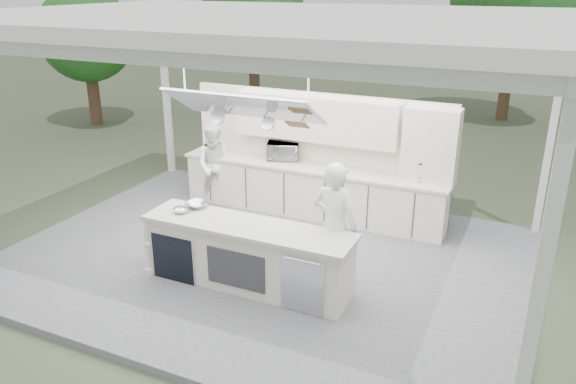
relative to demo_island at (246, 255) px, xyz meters
The scene contains 12 objects.
ground 1.10m from the demo_island, 101.07° to the left, with size 90.00×90.00×0.00m, color #3D4932.
stage_deck 1.07m from the demo_island, 101.07° to the left, with size 8.00×6.00×0.12m, color slate.
tent 3.25m from the demo_island, 101.05° to the left, with size 8.20×6.20×3.86m.
demo_island is the anchor object (origin of this frame).
back_counter 2.82m from the demo_island, 93.63° to the left, with size 5.08×0.72×0.95m.
back_wall_unit 3.19m from the demo_island, 84.98° to the left, with size 5.05×0.48×2.25m.
tree_cluster 11.02m from the demo_island, 91.82° to the left, with size 19.55×9.40×5.85m.
head_chef 1.33m from the demo_island, 21.58° to the left, with size 0.69×0.45×1.90m, color silver.
sous_chef 3.19m from the demo_island, 129.21° to the left, with size 0.79×0.61×1.62m, color white.
toaster_oven 3.15m from the demo_island, 105.51° to the left, with size 0.59×0.40×0.33m, color silver.
bowl_large 1.14m from the demo_island, 165.04° to the left, with size 0.32×0.32×0.08m, color silver.
bowl_small 1.20m from the demo_island, behind, with size 0.23×0.23×0.07m, color silver.
Camera 1 is at (3.72, -7.15, 4.29)m, focal length 35.00 mm.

